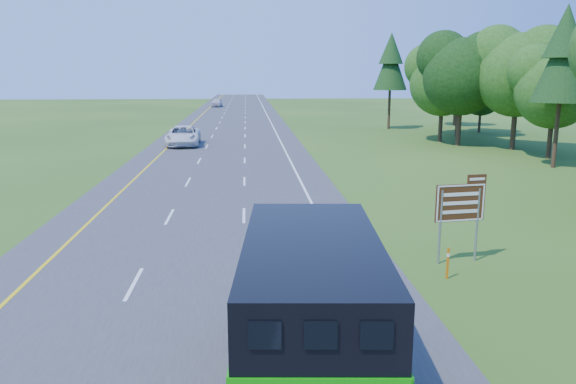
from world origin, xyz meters
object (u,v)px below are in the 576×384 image
object	(u,v)px
white_suv	(183,136)
far_car	(217,103)
horse_truck	(310,309)
exit_sign	(461,206)

from	to	relation	value
white_suv	far_car	distance (m)	63.83
horse_truck	exit_sign	size ratio (longest dim) A/B	2.60
white_suv	far_car	bearing A→B (deg)	87.83
exit_sign	horse_truck	bearing A→B (deg)	-135.54
far_car	exit_sign	distance (m)	100.51
white_suv	far_car	world-z (taller)	white_suv
horse_truck	exit_sign	xyz separation A→B (m)	(6.55, 8.52, 0.11)
horse_truck	far_car	size ratio (longest dim) A/B	1.75
white_suv	exit_sign	distance (m)	38.37
exit_sign	white_suv	bearing A→B (deg)	103.50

